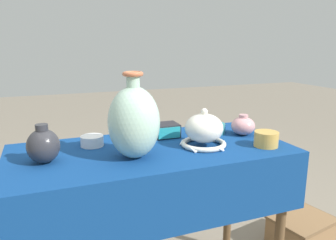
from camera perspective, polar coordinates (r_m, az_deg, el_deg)
The scene contains 10 objects.
display_table at distance 1.44m, azimuth -2.59°, elevation -8.77°, with size 1.20×0.57×0.78m.
vase_tall_bulbous at distance 1.27m, azimuth -5.95°, elevation -0.29°, with size 0.20×0.20×0.34m.
vase_dome_bell at distance 1.43m, azimuth 6.26°, elevation -1.94°, with size 0.20×0.21×0.17m.
mosaic_tile_box at distance 1.58m, azimuth -0.46°, elevation -1.78°, with size 0.12×0.11×0.06m.
pot_squat_porcelain at distance 1.48m, azimuth -13.08°, elevation -3.56°, with size 0.10×0.10×0.05m, color white.
pot_squat_teal at distance 1.66m, azimuth 7.41°, elevation -1.41°, with size 0.15×0.15×0.05m, color teal.
jar_round_charcoal at distance 1.32m, azimuth -20.90°, elevation -4.19°, with size 0.12×0.12×0.15m.
jar_round_rose at distance 1.65m, azimuth 12.93°, elevation -0.96°, with size 0.12×0.12×0.10m.
pot_squat_ochre at distance 1.49m, azimuth 16.72°, elevation -3.18°, with size 0.10×0.10×0.07m, color gold.
wooden_crate at distance 2.26m, azimuth 22.24°, elevation -17.42°, with size 0.40×0.35×0.19m.
Camera 1 is at (-0.42, -1.28, 1.22)m, focal length 35.00 mm.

